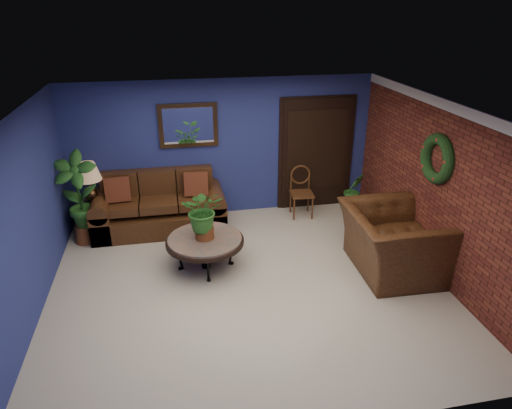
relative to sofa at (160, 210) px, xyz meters
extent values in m
plane|color=beige|center=(1.20, -2.09, -0.33)|extent=(5.50, 5.50, 0.00)
cube|color=navy|center=(1.20, 0.41, 0.92)|extent=(5.50, 0.04, 2.50)
cube|color=navy|center=(-1.55, -2.09, 0.92)|extent=(0.04, 5.00, 2.50)
cube|color=maroon|center=(3.95, -2.09, 0.92)|extent=(0.04, 5.00, 2.50)
cube|color=silver|center=(1.20, -2.09, 2.17)|extent=(5.50, 5.00, 0.02)
cube|color=white|center=(3.92, -2.09, 2.10)|extent=(0.03, 5.00, 0.14)
cube|color=#462E18|center=(0.60, 0.37, 1.39)|extent=(1.02, 0.06, 0.77)
cube|color=black|center=(2.95, 0.38, 0.72)|extent=(1.44, 0.06, 2.18)
torus|color=black|center=(3.89, -2.04, 1.37)|extent=(0.16, 0.72, 0.72)
cube|color=#4E2F16|center=(0.00, -0.09, -0.15)|extent=(2.26, 0.97, 0.37)
cube|color=#4E2F16|center=(0.00, 0.27, 0.19)|extent=(1.93, 0.27, 0.92)
cube|color=#4E2F16|center=(-0.64, -0.15, 0.20)|extent=(0.62, 0.67, 0.14)
cube|color=#4E2F16|center=(0.00, -0.15, 0.20)|extent=(0.62, 0.67, 0.14)
cube|color=#4E2F16|center=(0.64, -0.15, 0.20)|extent=(0.62, 0.67, 0.14)
cube|color=#4E2F16|center=(-0.96, -0.09, -0.08)|extent=(0.33, 0.97, 0.51)
cube|color=#4E2F16|center=(0.96, -0.09, -0.08)|extent=(0.33, 0.97, 0.51)
cube|color=brown|center=(-0.66, -0.11, 0.48)|extent=(0.41, 0.12, 0.41)
cube|color=brown|center=(0.66, -0.11, 0.48)|extent=(0.41, 0.12, 0.41)
cylinder|color=#534E48|center=(0.66, -1.49, 0.14)|extent=(1.10, 1.10, 0.05)
cylinder|color=black|center=(0.66, -1.49, 0.11)|extent=(1.16, 1.16, 0.05)
cylinder|color=black|center=(0.66, -1.49, -0.11)|extent=(0.14, 0.14, 0.45)
cube|color=#534E48|center=(-1.10, -0.04, 0.20)|extent=(0.57, 0.57, 0.05)
cube|color=black|center=(-1.10, -0.04, 0.16)|extent=(0.61, 0.61, 0.04)
cube|color=black|center=(-1.10, -0.04, -0.21)|extent=(0.52, 0.52, 0.03)
cylinder|color=black|center=(-1.34, -0.28, -0.07)|extent=(0.03, 0.03, 0.53)
cylinder|color=black|center=(-0.86, -0.28, -0.07)|extent=(0.03, 0.03, 0.53)
cylinder|color=black|center=(-1.34, 0.21, -0.07)|extent=(0.03, 0.03, 0.53)
cylinder|color=black|center=(-0.86, 0.21, -0.07)|extent=(0.03, 0.03, 0.53)
cylinder|color=#462E18|center=(-1.10, -0.04, 0.25)|extent=(0.26, 0.26, 0.05)
sphere|color=#462E18|center=(-1.10, -0.04, 0.38)|extent=(0.23, 0.23, 0.23)
cylinder|color=#462E18|center=(-1.10, -0.04, 0.57)|extent=(0.03, 0.03, 0.30)
cone|color=tan|center=(-1.10, -0.04, 0.78)|extent=(0.43, 0.43, 0.30)
cube|color=#5A3419|center=(2.58, -0.04, 0.11)|extent=(0.43, 0.43, 0.04)
torus|color=#5A3419|center=(2.60, 0.14, 0.42)|extent=(0.38, 0.06, 0.38)
cylinder|color=#5A3419|center=(2.40, -0.19, -0.12)|extent=(0.03, 0.03, 0.42)
cylinder|color=#5A3419|center=(2.74, -0.22, -0.12)|extent=(0.03, 0.03, 0.42)
cylinder|color=#5A3419|center=(2.42, 0.15, -0.12)|extent=(0.03, 0.03, 0.42)
cylinder|color=#5A3419|center=(2.76, 0.12, -0.12)|extent=(0.03, 0.03, 0.42)
imported|color=#4E2F16|center=(3.35, -2.09, 0.14)|extent=(1.31, 1.49, 0.95)
cylinder|color=brown|center=(0.66, -1.49, 0.26)|extent=(0.28, 0.28, 0.18)
imported|color=#1F571B|center=(0.66, -1.49, 0.63)|extent=(0.65, 0.58, 0.66)
cylinder|color=brown|center=(3.55, -0.14, -0.23)|extent=(0.26, 0.26, 0.20)
imported|color=#1F571B|center=(3.55, -0.14, 0.15)|extent=(0.40, 0.34, 0.67)
cylinder|color=brown|center=(-1.25, -0.31, -0.18)|extent=(0.34, 0.34, 0.30)
imported|color=#1F571B|center=(-1.25, -0.31, 0.57)|extent=(0.75, 0.56, 1.31)
camera|label=1|loc=(0.27, -7.46, 3.40)|focal=32.00mm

